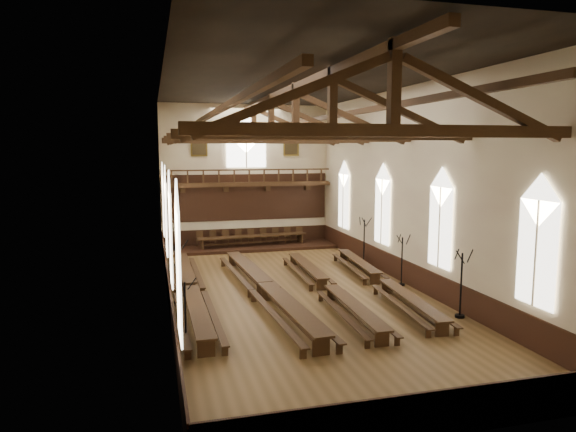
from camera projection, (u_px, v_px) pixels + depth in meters
name	position (u px, v px, depth m)	size (l,w,h in m)	color
ground	(295.00, 292.00, 24.79)	(26.00, 26.00, 0.00)	brown
room_walls	(296.00, 158.00, 23.95)	(26.00, 26.00, 26.00)	beige
wainscot_band	(295.00, 280.00, 24.71)	(12.00, 26.00, 1.20)	black
side_windows	(295.00, 216.00, 24.30)	(11.85, 19.80, 4.50)	white
end_window	(246.00, 144.00, 36.21)	(2.80, 0.12, 3.80)	white
minstrels_gallery	(247.00, 191.00, 36.41)	(11.80, 1.24, 3.70)	#3D2513
portraits	(246.00, 146.00, 36.22)	(7.75, 0.09, 1.45)	brown
roof_trusses	(296.00, 120.00, 23.72)	(11.70, 25.70, 2.80)	#3D2513
refectory_row_a	(190.00, 288.00, 23.55)	(1.53, 14.33, 0.74)	#3D2513
refectory_row_b	(265.00, 286.00, 23.74)	(1.97, 14.80, 0.78)	#3D2513
refectory_row_c	(327.00, 285.00, 24.25)	(1.59, 13.72, 0.67)	#3D2513
refectory_row_d	(382.00, 279.00, 25.31)	(1.94, 13.79, 0.67)	#3D2513
dais	(253.00, 247.00, 35.74)	(11.40, 2.95, 0.20)	black
high_table	(253.00, 237.00, 35.64)	(7.75, 1.58, 0.72)	#3D2513
high_chairs	(251.00, 236.00, 36.38)	(7.71, 0.52, 1.05)	#3D2513
candelabrum_left_near	(186.00, 325.00, 18.05)	(0.71, 0.72, 2.42)	black
candelabrum_left_mid	(178.00, 284.00, 22.93)	(0.79, 0.89, 2.90)	black
candelabrum_left_far	(171.00, 253.00, 30.38)	(0.76, 0.78, 2.59)	black
candelabrum_right_near	(460.00, 297.00, 21.01)	(0.85, 0.83, 2.86)	black
candelabrum_right_mid	(402.00, 270.00, 25.95)	(0.80, 0.74, 2.63)	black
candelabrum_right_far	(364.00, 250.00, 30.53)	(0.79, 0.89, 2.90)	black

